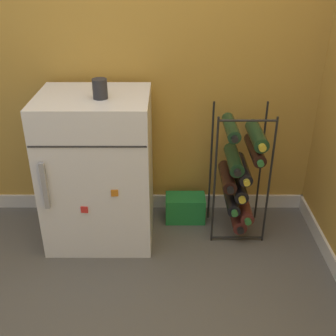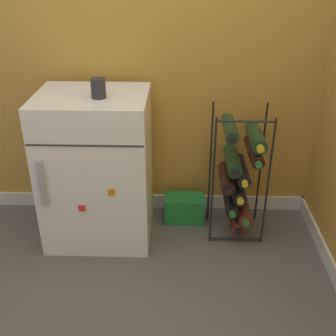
% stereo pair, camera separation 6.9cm
% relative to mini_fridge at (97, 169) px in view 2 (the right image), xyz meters
% --- Properties ---
extents(ground_plane, '(14.00, 14.00, 0.00)m').
position_rel_mini_fridge_xyz_m(ground_plane, '(0.32, -0.38, -0.42)').
color(ground_plane, '#56544F').
extents(wall_back, '(6.87, 0.07, 2.50)m').
position_rel_mini_fridge_xyz_m(wall_back, '(0.32, 0.31, 0.82)').
color(wall_back, '#BC8C38').
rests_on(wall_back, ground_plane).
extents(mini_fridge, '(0.58, 0.49, 0.85)m').
position_rel_mini_fridge_xyz_m(mini_fridge, '(0.00, 0.00, 0.00)').
color(mini_fridge, white).
rests_on(mini_fridge, ground_plane).
extents(wine_rack, '(0.31, 0.33, 0.76)m').
position_rel_mini_fridge_xyz_m(wine_rack, '(0.78, 0.04, -0.05)').
color(wine_rack, black).
rests_on(wine_rack, ground_plane).
extents(soda_box, '(0.24, 0.14, 0.16)m').
position_rel_mini_fridge_xyz_m(soda_box, '(0.49, 0.14, -0.34)').
color(soda_box, '#1E7F38').
rests_on(soda_box, ground_plane).
extents(fridge_top_cup, '(0.07, 0.07, 0.10)m').
position_rel_mini_fridge_xyz_m(fridge_top_cup, '(0.05, -0.05, 0.47)').
color(fridge_top_cup, '#28282D').
rests_on(fridge_top_cup, mini_fridge).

